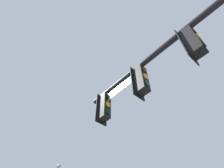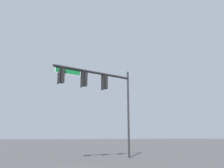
% 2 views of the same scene
% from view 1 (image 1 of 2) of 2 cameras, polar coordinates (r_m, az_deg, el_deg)
% --- Properties ---
extents(signal_pole_near, '(6.69, 1.47, 7.23)m').
position_cam_1_polar(signal_pole_near, '(5.20, 18.28, 5.47)').
color(signal_pole_near, black).
rests_on(signal_pole_near, ground_plane).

